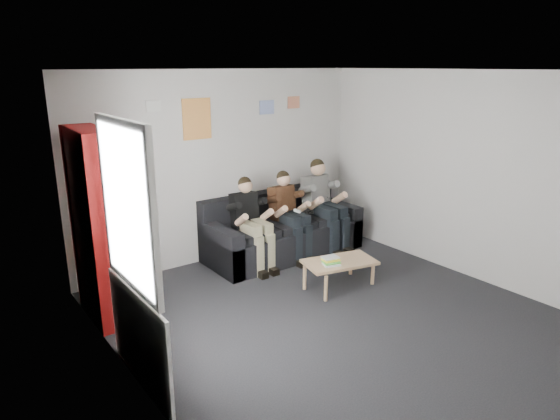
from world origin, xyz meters
The scene contains 14 objects.
room_shell centered at (0.00, 0.00, 1.35)m, with size 5.00×5.00×5.00m.
sofa centered at (0.71, 2.05, 0.33)m, with size 2.36×0.96×0.91m.
bookshelf centered at (-2.06, 1.69, 1.06)m, with size 0.32×0.96×2.13m.
coffee_table centered at (0.59, 0.66, 0.32)m, with size 0.90×0.49×0.36m.
game_cases centered at (0.44, 0.66, 0.39)m, with size 0.27×0.25×0.06m.
person_left centered at (0.05, 1.85, 0.65)m, with size 0.36×0.77×1.28m.
person_middle centered at (0.71, 1.85, 0.65)m, with size 0.36×0.78×1.28m.
person_right centered at (1.36, 1.84, 0.69)m, with size 0.41×0.88×1.38m.
radiator centered at (-2.15, 0.20, 0.35)m, with size 0.10×0.64×0.60m.
window centered at (-2.22, 0.20, 1.03)m, with size 0.05×1.30×2.36m.
poster_large centered at (-0.40, 2.49, 2.05)m, with size 0.42×0.01×0.55m, color #DCC24D.
poster_blue centered at (0.75, 2.49, 2.15)m, with size 0.25×0.01×0.20m, color #3E6CD4.
poster_pink centered at (1.25, 2.49, 2.20)m, with size 0.22×0.01×0.18m, color #BE3B71.
poster_sign centered at (-1.00, 2.49, 2.25)m, with size 0.20×0.01×0.14m, color silver.
Camera 1 is at (-3.52, -3.64, 2.75)m, focal length 32.00 mm.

